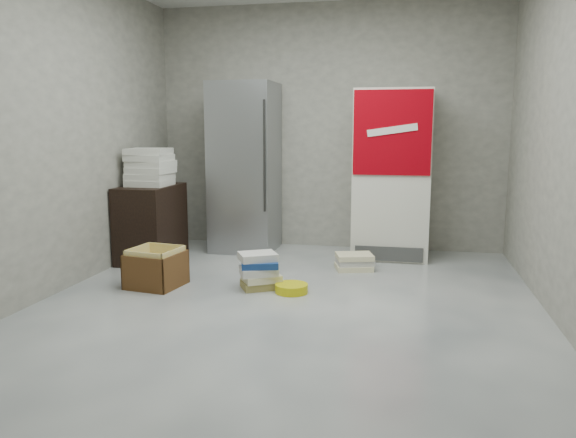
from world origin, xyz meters
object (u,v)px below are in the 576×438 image
(coke_cooler, at_px, (392,174))
(cardboard_box, at_px, (156,270))
(wood_shelf, at_px, (151,223))
(phonebook_stack_main, at_px, (259,271))
(steel_fridge, at_px, (245,168))

(coke_cooler, distance_m, cardboard_box, 2.70)
(wood_shelf, bearing_deg, phonebook_stack_main, -29.87)
(wood_shelf, bearing_deg, coke_cooler, 16.28)
(steel_fridge, relative_size, phonebook_stack_main, 4.43)
(cardboard_box, bearing_deg, coke_cooler, 47.93)
(phonebook_stack_main, height_order, cardboard_box, cardboard_box)
(steel_fridge, xyz_separation_m, wood_shelf, (-0.83, -0.73, -0.55))
(phonebook_stack_main, distance_m, cardboard_box, 0.93)
(coke_cooler, distance_m, phonebook_stack_main, 2.01)
(steel_fridge, relative_size, cardboard_box, 3.87)
(coke_cooler, bearing_deg, wood_shelf, -163.72)
(coke_cooler, relative_size, cardboard_box, 3.67)
(coke_cooler, bearing_deg, phonebook_stack_main, -125.29)
(steel_fridge, distance_m, wood_shelf, 1.23)
(phonebook_stack_main, relative_size, cardboard_box, 0.87)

